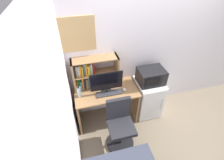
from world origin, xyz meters
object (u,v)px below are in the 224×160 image
at_px(monitor, 107,83).
at_px(desk_chair, 120,127).
at_px(hutch_bookshelf, 89,73).
at_px(keyboard, 109,93).
at_px(wall_corkboard, 77,35).
at_px(mini_fridge, 147,97).
at_px(microwave, 151,76).
at_px(water_bottle, 79,92).
at_px(computer_mouse, 124,89).

bearing_deg(monitor, desk_chair, -78.81).
bearing_deg(hutch_bookshelf, monitor, -42.50).
height_order(keyboard, wall_corkboard, wall_corkboard).
bearing_deg(mini_fridge, microwave, 89.81).
xyz_separation_m(water_bottle, mini_fridge, (1.32, 0.01, -0.47)).
bearing_deg(keyboard, microwave, 6.24).
relative_size(mini_fridge, wall_corkboard, 1.45).
height_order(water_bottle, desk_chair, water_bottle).
relative_size(hutch_bookshelf, wall_corkboard, 1.44).
distance_m(water_bottle, microwave, 1.32).
bearing_deg(microwave, water_bottle, -179.32).
distance_m(mini_fridge, microwave, 0.54).
xyz_separation_m(keyboard, computer_mouse, (0.29, 0.02, 0.01)).
distance_m(hutch_bookshelf, mini_fridge, 1.32).
bearing_deg(computer_mouse, keyboard, -176.04).
distance_m(keyboard, water_bottle, 0.52).
distance_m(computer_mouse, water_bottle, 0.80).
bearing_deg(microwave, desk_chair, -143.13).
xyz_separation_m(monitor, keyboard, (0.03, -0.04, -0.22)).
height_order(monitor, mini_fridge, monitor).
height_order(water_bottle, wall_corkboard, wall_corkboard).
bearing_deg(microwave, monitor, -176.62).
bearing_deg(desk_chair, wall_corkboard, 118.61).
distance_m(hutch_bookshelf, microwave, 1.14).
distance_m(computer_mouse, mini_fridge, 0.66).
relative_size(monitor, desk_chair, 0.59).
bearing_deg(hutch_bookshelf, mini_fridge, -9.76).
distance_m(water_bottle, mini_fridge, 1.40).
relative_size(keyboard, computer_mouse, 4.90).
bearing_deg(desk_chair, keyboard, 98.29).
bearing_deg(monitor, keyboard, -50.46).
relative_size(water_bottle, desk_chair, 0.22).
xyz_separation_m(mini_fridge, desk_chair, (-0.75, -0.56, 0.03)).
distance_m(keyboard, computer_mouse, 0.29).
bearing_deg(wall_corkboard, computer_mouse, -27.43).
relative_size(keyboard, mini_fridge, 0.57).
bearing_deg(monitor, wall_corkboard, 137.20).
relative_size(desk_chair, wall_corkboard, 1.73).
height_order(computer_mouse, mini_fridge, computer_mouse).
bearing_deg(keyboard, desk_chair, -81.71).
bearing_deg(monitor, mini_fridge, 3.18).
height_order(mini_fridge, wall_corkboard, wall_corkboard).
bearing_deg(water_bottle, computer_mouse, -3.89).
bearing_deg(computer_mouse, monitor, 176.52).
xyz_separation_m(hutch_bookshelf, desk_chair, (0.36, -0.75, -0.66)).
xyz_separation_m(keyboard, mini_fridge, (0.82, 0.09, -0.38)).
xyz_separation_m(hutch_bookshelf, keyboard, (0.29, -0.28, -0.31)).
bearing_deg(wall_corkboard, microwave, -13.15).
height_order(computer_mouse, wall_corkboard, wall_corkboard).
bearing_deg(monitor, microwave, 3.38).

